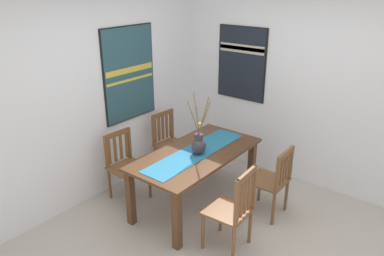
% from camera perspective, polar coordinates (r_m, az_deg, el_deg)
% --- Properties ---
extents(ground_plane, '(6.40, 6.40, 0.03)m').
position_cam_1_polar(ground_plane, '(4.22, 4.20, -17.13)').
color(ground_plane, '#B2A89E').
extents(wall_back, '(6.40, 0.12, 2.70)m').
position_cam_1_polar(wall_back, '(4.75, -14.27, 5.50)').
color(wall_back, silver).
rests_on(wall_back, ground_plane).
extents(wall_side, '(0.12, 6.40, 2.70)m').
position_cam_1_polar(wall_side, '(5.11, 16.58, 6.41)').
color(wall_side, silver).
rests_on(wall_side, ground_plane).
extents(dining_table, '(1.68, 0.85, 0.73)m').
position_cam_1_polar(dining_table, '(4.47, 0.59, -5.03)').
color(dining_table, '#51331E').
rests_on(dining_table, ground_plane).
extents(table_runner, '(1.55, 0.36, 0.01)m').
position_cam_1_polar(table_runner, '(4.41, 0.60, -3.70)').
color(table_runner, '#236B93').
rests_on(table_runner, dining_table).
extents(centerpiece_vase, '(0.20, 0.36, 0.70)m').
position_cam_1_polar(centerpiece_vase, '(4.32, 1.05, -2.51)').
color(centerpiece_vase, '#333338').
rests_on(centerpiece_vase, dining_table).
extents(chair_0, '(0.45, 0.45, 0.89)m').
position_cam_1_polar(chair_0, '(5.32, -3.48, -2.10)').
color(chair_0, brown).
rests_on(chair_0, ground_plane).
extents(chair_1, '(0.43, 0.43, 0.87)m').
position_cam_1_polar(chair_1, '(4.46, 12.24, -7.76)').
color(chair_1, brown).
rests_on(chair_1, ground_plane).
extents(chair_2, '(0.45, 0.45, 0.94)m').
position_cam_1_polar(chair_2, '(3.85, 6.35, -12.16)').
color(chair_2, brown).
rests_on(chair_2, ground_plane).
extents(chair_3, '(0.45, 0.45, 0.88)m').
position_cam_1_polar(chair_3, '(4.78, -10.16, -5.52)').
color(chair_3, brown).
rests_on(chair_3, ground_plane).
extents(painting_on_back_wall, '(0.86, 0.05, 1.23)m').
position_cam_1_polar(painting_on_back_wall, '(4.95, -9.64, 8.21)').
color(painting_on_back_wall, black).
extents(painting_on_side_wall, '(0.05, 0.77, 1.04)m').
position_cam_1_polar(painting_on_side_wall, '(5.39, 7.65, 9.83)').
color(painting_on_side_wall, black).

